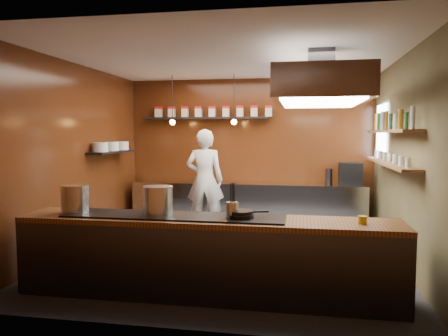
% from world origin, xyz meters
% --- Properties ---
extents(floor, '(5.00, 5.00, 0.00)m').
position_xyz_m(floor, '(0.00, 0.00, 0.00)').
color(floor, black).
rests_on(floor, ground).
extents(back_wall, '(5.00, 0.00, 5.00)m').
position_xyz_m(back_wall, '(0.00, 2.50, 1.50)').
color(back_wall, '#341A09').
rests_on(back_wall, ground).
extents(left_wall, '(0.00, 5.00, 5.00)m').
position_xyz_m(left_wall, '(-2.50, 0.00, 1.50)').
color(left_wall, '#341A09').
rests_on(left_wall, ground).
extents(right_wall, '(0.00, 5.00, 5.00)m').
position_xyz_m(right_wall, '(2.50, 0.00, 1.50)').
color(right_wall, brown).
rests_on(right_wall, ground).
extents(ceiling, '(5.00, 5.00, 0.00)m').
position_xyz_m(ceiling, '(0.00, 0.00, 3.00)').
color(ceiling, silver).
rests_on(ceiling, back_wall).
extents(window_pane, '(0.00, 1.00, 1.00)m').
position_xyz_m(window_pane, '(2.45, 1.70, 1.90)').
color(window_pane, white).
rests_on(window_pane, right_wall).
extents(prep_counter, '(4.60, 0.65, 0.90)m').
position_xyz_m(prep_counter, '(0.00, 2.17, 0.45)').
color(prep_counter, silver).
rests_on(prep_counter, floor).
extents(pass_counter, '(4.40, 0.72, 0.94)m').
position_xyz_m(pass_counter, '(-0.00, -1.60, 0.47)').
color(pass_counter, '#38383D').
rests_on(pass_counter, floor).
extents(tin_shelf, '(2.60, 0.26, 0.04)m').
position_xyz_m(tin_shelf, '(-0.90, 2.36, 2.20)').
color(tin_shelf, black).
rests_on(tin_shelf, back_wall).
extents(plate_shelf, '(0.30, 1.40, 0.04)m').
position_xyz_m(plate_shelf, '(-2.34, 1.00, 1.55)').
color(plate_shelf, black).
rests_on(plate_shelf, left_wall).
extents(bottle_shelf_upper, '(0.26, 2.80, 0.04)m').
position_xyz_m(bottle_shelf_upper, '(2.34, 0.30, 1.92)').
color(bottle_shelf_upper, olive).
rests_on(bottle_shelf_upper, right_wall).
extents(bottle_shelf_lower, '(0.26, 2.80, 0.04)m').
position_xyz_m(bottle_shelf_lower, '(2.34, 0.30, 1.45)').
color(bottle_shelf_lower, olive).
rests_on(bottle_shelf_lower, right_wall).
extents(extractor_hood, '(1.20, 2.00, 0.72)m').
position_xyz_m(extractor_hood, '(1.30, -0.40, 2.51)').
color(extractor_hood, '#38383D').
rests_on(extractor_hood, ceiling).
extents(pendant_left, '(0.10, 0.10, 0.95)m').
position_xyz_m(pendant_left, '(-1.40, 1.70, 2.15)').
color(pendant_left, black).
rests_on(pendant_left, ceiling).
extents(pendant_right, '(0.10, 0.10, 0.95)m').
position_xyz_m(pendant_right, '(-0.20, 1.70, 2.15)').
color(pendant_right, black).
rests_on(pendant_right, ceiling).
extents(storage_tins, '(2.43, 0.13, 0.22)m').
position_xyz_m(storage_tins, '(-0.75, 2.36, 2.33)').
color(storage_tins, beige).
rests_on(storage_tins, tin_shelf).
extents(plate_stacks, '(0.26, 1.16, 0.16)m').
position_xyz_m(plate_stacks, '(-2.34, 1.00, 1.65)').
color(plate_stacks, white).
rests_on(plate_stacks, plate_shelf).
extents(bottles, '(0.06, 2.66, 0.24)m').
position_xyz_m(bottles, '(2.34, 0.30, 2.06)').
color(bottles, silver).
rests_on(bottles, bottle_shelf_upper).
extents(wine_glasses, '(0.07, 2.37, 0.13)m').
position_xyz_m(wine_glasses, '(2.34, 0.30, 1.53)').
color(wine_glasses, silver).
rests_on(wine_glasses, bottle_shelf_lower).
extents(stockpot_large, '(0.44, 0.44, 0.32)m').
position_xyz_m(stockpot_large, '(-1.64, -1.59, 1.10)').
color(stockpot_large, silver).
rests_on(stockpot_large, pass_counter).
extents(stockpot_small, '(0.43, 0.43, 0.33)m').
position_xyz_m(stockpot_small, '(-0.60, -1.56, 1.10)').
color(stockpot_small, silver).
rests_on(stockpot_small, pass_counter).
extents(utensil_crock, '(0.19, 0.19, 0.18)m').
position_xyz_m(utensil_crock, '(0.31, -1.66, 1.03)').
color(utensil_crock, '#B6B9BE').
rests_on(utensil_crock, pass_counter).
extents(frying_pan, '(0.47, 0.32, 0.08)m').
position_xyz_m(frying_pan, '(0.39, -1.60, 0.98)').
color(frying_pan, black).
rests_on(frying_pan, pass_counter).
extents(butter_jar, '(0.10, 0.10, 0.09)m').
position_xyz_m(butter_jar, '(1.72, -1.63, 0.96)').
color(butter_jar, gold).
rests_on(butter_jar, pass_counter).
extents(espresso_machine, '(0.43, 0.41, 0.42)m').
position_xyz_m(espresso_machine, '(1.99, 2.20, 1.11)').
color(espresso_machine, black).
rests_on(espresso_machine, prep_counter).
extents(chef, '(0.75, 0.52, 1.97)m').
position_xyz_m(chef, '(-0.78, 1.77, 0.98)').
color(chef, white).
rests_on(chef, floor).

